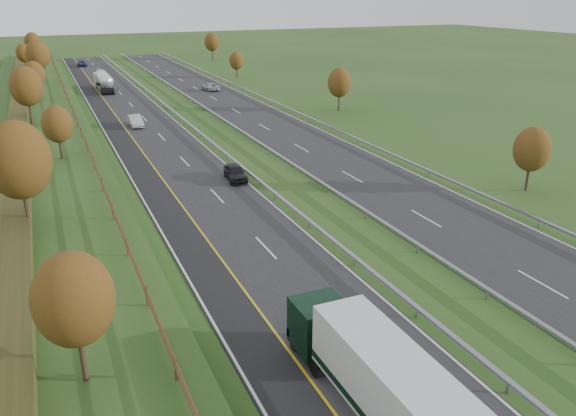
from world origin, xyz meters
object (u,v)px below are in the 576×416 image
car_small_far (82,64)px  car_dark_near (235,172)px  box_lorry (403,405)px  road_tanker (104,81)px  car_oncoming (210,87)px  car_silver_mid (135,121)px

car_small_far → car_dark_near: bearing=-90.0°
car_small_far → box_lorry: bearing=-93.0°
box_lorry → road_tanker: box_lorry is taller
car_dark_near → car_small_far: bearing=99.3°
road_tanker → car_oncoming: bearing=-23.0°
box_lorry → road_tanker: size_ratio=1.45×
car_dark_near → car_silver_mid: car_silver_mid is taller
car_dark_near → road_tanker: bearing=101.0°
car_oncoming → car_silver_mid: bearing=47.8°
road_tanker → car_silver_mid: size_ratio=2.44×
box_lorry → car_small_far: 135.91m
road_tanker → car_small_far: bearing=90.9°
car_dark_near → car_oncoming: car_dark_near is taller
road_tanker → car_oncoming: size_ratio=2.33×
car_silver_mid → car_oncoming: (17.90, 24.93, -0.09)m
road_tanker → car_dark_near: 60.58m
car_dark_near → car_silver_mid: bearing=106.3°
road_tanker → car_silver_mid: road_tanker is taller
road_tanker → car_small_far: road_tanker is taller
car_small_far → car_oncoming: (18.74, -47.49, -0.01)m
road_tanker → car_small_far: (-0.61, 39.79, -1.14)m
box_lorry → car_oncoming: (18.05, 88.41, -1.62)m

